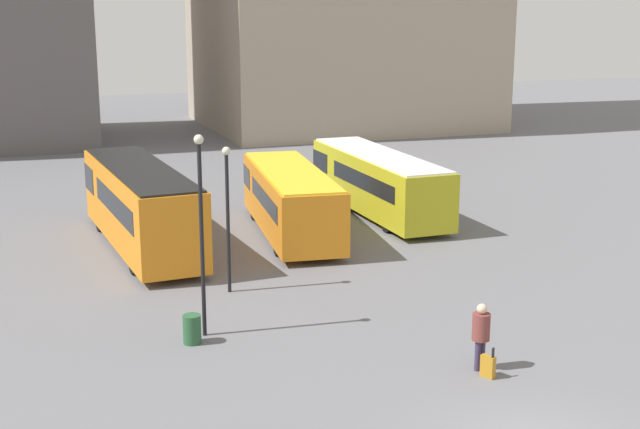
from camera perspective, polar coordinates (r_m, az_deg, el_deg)
name	(u,v)px	position (r m, az deg, el deg)	size (l,w,h in m)	color
bus_0	(141,204)	(35.82, -11.41, 0.67)	(3.25, 11.02, 3.25)	orange
bus_1	(291,199)	(37.18, -1.88, 0.98)	(3.73, 9.92, 2.77)	orange
bus_2	(378,181)	(41.02, 3.72, 2.18)	(2.58, 10.75, 2.80)	gold
traveler	(481,331)	(24.05, 10.26, -7.33)	(0.63, 0.63, 1.84)	#382D4C
suitcase	(488,366)	(23.91, 10.70, -9.53)	(0.31, 0.43, 0.86)	#B27A1E
lamp_post_0	(228,206)	(29.55, -5.94, 0.52)	(0.28, 0.28, 4.95)	black
lamp_post_1	(201,220)	(25.58, -7.61, -0.37)	(0.28, 0.28, 5.95)	black
trash_bin	(192,329)	(25.92, -8.19, -7.28)	(0.52, 0.52, 0.85)	#285633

